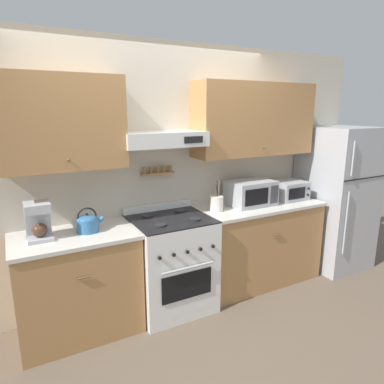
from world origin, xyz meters
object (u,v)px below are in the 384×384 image
(tea_kettle, at_px, (88,223))
(microwave, at_px, (251,193))
(coffee_maker, at_px, (38,220))
(refrigerator, at_px, (336,198))
(utensil_crock, at_px, (216,203))
(toaster_oven, at_px, (289,190))
(stove_range, at_px, (171,263))

(tea_kettle, bearing_deg, microwave, 0.59)
(tea_kettle, relative_size, coffee_maker, 0.80)
(refrigerator, height_order, utensil_crock, refrigerator)
(toaster_oven, bearing_deg, utensil_crock, 179.90)
(stove_range, bearing_deg, coffee_maker, 176.12)
(tea_kettle, relative_size, microwave, 0.49)
(toaster_oven, bearing_deg, stove_range, -178.22)
(utensil_crock, bearing_deg, toaster_oven, -0.10)
(stove_range, relative_size, tea_kettle, 4.12)
(stove_range, bearing_deg, utensil_crock, 5.20)
(coffee_maker, distance_m, utensil_crock, 1.66)
(stove_range, height_order, refrigerator, refrigerator)
(stove_range, distance_m, coffee_maker, 1.27)
(stove_range, distance_m, microwave, 1.14)
(tea_kettle, xyz_separation_m, microwave, (1.73, 0.02, 0.06))
(stove_range, relative_size, coffee_maker, 3.28)
(coffee_maker, xyz_separation_m, utensil_crock, (1.66, -0.03, -0.07))
(stove_range, xyz_separation_m, coffee_maker, (-1.13, 0.08, 0.59))
(stove_range, bearing_deg, refrigerator, -1.24)
(tea_kettle, height_order, coffee_maker, coffee_maker)
(coffee_maker, relative_size, toaster_oven, 0.81)
(microwave, relative_size, utensil_crock, 1.59)
(microwave, bearing_deg, tea_kettle, -179.41)
(coffee_maker, xyz_separation_m, toaster_oven, (2.65, -0.03, -0.05))
(stove_range, xyz_separation_m, microwave, (0.99, 0.07, 0.57))
(coffee_maker, height_order, utensil_crock, utensil_crock)
(refrigerator, xyz_separation_m, tea_kettle, (-2.96, 0.10, 0.12))
(coffee_maker, bearing_deg, tea_kettle, -4.17)
(refrigerator, relative_size, microwave, 3.52)
(microwave, xyz_separation_m, utensil_crock, (-0.45, -0.02, -0.05))
(refrigerator, bearing_deg, coffee_maker, 177.87)
(microwave, distance_m, utensil_crock, 0.45)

